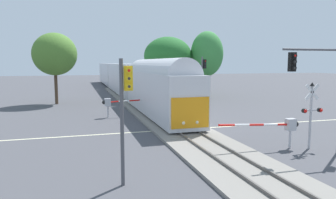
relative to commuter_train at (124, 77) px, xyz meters
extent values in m
plane|color=#47474C|center=(0.00, -28.22, -2.73)|extent=(220.00, 220.00, 0.00)
cube|color=beige|center=(0.00, -28.22, -2.73)|extent=(44.00, 0.20, 0.01)
cube|color=gray|center=(0.00, -28.22, -2.64)|extent=(4.40, 80.00, 0.18)
cube|color=#56514C|center=(-0.72, -28.22, -2.48)|extent=(0.10, 80.00, 0.14)
cube|color=#56514C|center=(0.71, -28.22, -2.48)|extent=(0.10, 80.00, 0.14)
cube|color=silver|center=(0.00, -21.70, -0.46)|extent=(3.00, 17.89, 3.90)
cube|color=orange|center=(0.00, -30.67, -1.05)|extent=(2.76, 0.08, 2.15)
cylinder|color=silver|center=(0.00, -21.70, 1.37)|extent=(2.76, 16.10, 2.76)
sphere|color=#F4F2CC|center=(-0.50, -30.68, -1.73)|extent=(0.24, 0.24, 0.24)
sphere|color=#F4F2CC|center=(0.50, -30.68, -1.73)|extent=(0.24, 0.24, 0.24)
cube|color=silver|center=(0.00, -0.44, -0.11)|extent=(3.00, 22.83, 4.60)
cube|color=black|center=(1.51, -0.44, 0.19)|extent=(0.04, 20.55, 0.90)
cube|color=gold|center=(1.52, -0.44, -1.26)|extent=(0.04, 21.00, 0.36)
cube|color=silver|center=(0.00, 23.29, -0.11)|extent=(3.00, 22.83, 4.60)
cube|color=black|center=(1.51, 23.29, 0.19)|extent=(0.04, 20.55, 0.90)
cube|color=gold|center=(1.52, 23.29, -1.26)|extent=(0.04, 21.00, 0.36)
cylinder|color=#B7B7BC|center=(4.72, -35.09, -2.18)|extent=(0.14, 0.14, 1.10)
cube|color=#B7B7BC|center=(4.72, -35.09, -1.28)|extent=(0.56, 0.40, 0.70)
sphere|color=black|center=(5.07, -35.09, -1.28)|extent=(0.36, 0.36, 0.36)
cylinder|color=red|center=(4.25, -35.09, -1.26)|extent=(0.94, 0.12, 0.16)
cylinder|color=white|center=(3.32, -35.09, -1.21)|extent=(0.94, 0.12, 0.16)
cylinder|color=red|center=(2.39, -35.09, -1.17)|extent=(0.94, 0.12, 0.16)
cylinder|color=white|center=(1.46, -35.09, -1.13)|extent=(0.94, 0.12, 0.16)
cylinder|color=red|center=(0.53, -35.09, -1.08)|extent=(0.94, 0.12, 0.16)
sphere|color=red|center=(0.07, -35.09, -1.06)|extent=(0.14, 0.14, 0.14)
cylinder|color=#B2B2B7|center=(5.80, -35.46, -0.86)|extent=(0.14, 0.14, 3.75)
cube|color=white|center=(5.80, -35.48, 0.67)|extent=(0.98, 0.05, 0.98)
cube|color=white|center=(5.80, -35.48, 0.67)|extent=(0.98, 0.05, 0.98)
cube|color=#B2B2B7|center=(5.80, -35.46, -0.41)|extent=(1.10, 0.08, 0.08)
cylinder|color=black|center=(5.25, -35.56, -0.41)|extent=(0.26, 0.18, 0.26)
cylinder|color=black|center=(6.35, -35.56, -0.41)|extent=(0.26, 0.18, 0.26)
sphere|color=red|center=(5.25, -35.66, -0.41)|extent=(0.20, 0.20, 0.20)
sphere|color=red|center=(6.35, -35.66, -0.41)|extent=(0.20, 0.20, 0.20)
cone|color=black|center=(5.80, -35.46, 1.14)|extent=(0.28, 0.28, 0.22)
cylinder|color=#B7B7BC|center=(-4.72, -21.34, -2.18)|extent=(0.14, 0.14, 1.10)
cube|color=#B7B7BC|center=(-4.72, -21.34, -1.28)|extent=(0.56, 0.40, 0.70)
sphere|color=black|center=(-5.07, -21.34, -1.28)|extent=(0.36, 0.36, 0.36)
cylinder|color=red|center=(-4.22, -21.34, -1.26)|extent=(1.02, 0.12, 0.15)
cylinder|color=white|center=(-3.20, -21.34, -1.23)|extent=(1.02, 0.12, 0.15)
cylinder|color=red|center=(-2.19, -21.34, -1.20)|extent=(1.02, 0.12, 0.15)
cylinder|color=white|center=(-1.18, -21.34, -1.16)|extent=(1.02, 0.12, 0.15)
cylinder|color=red|center=(-0.17, -21.34, -1.13)|extent=(1.02, 0.12, 0.15)
sphere|color=red|center=(0.34, -21.34, -1.11)|extent=(0.14, 0.14, 0.14)
cylinder|color=#4C4C51|center=(-5.71, -37.98, -0.09)|extent=(0.16, 0.16, 5.28)
cube|color=gold|center=(-5.43, -37.98, 1.75)|extent=(0.34, 0.26, 1.00)
sphere|color=red|center=(-5.43, -38.13, 2.07)|extent=(0.20, 0.20, 0.20)
cylinder|color=gold|center=(-5.43, -38.16, 2.07)|extent=(0.24, 0.10, 0.24)
sphere|color=#262626|center=(-5.43, -38.13, 1.75)|extent=(0.20, 0.20, 0.20)
cylinder|color=gold|center=(-5.43, -38.16, 1.75)|extent=(0.24, 0.10, 0.24)
sphere|color=#262626|center=(-5.43, -38.13, 1.43)|extent=(0.20, 0.20, 0.20)
cylinder|color=gold|center=(-5.43, -38.16, 1.43)|extent=(0.24, 0.10, 0.24)
cylinder|color=#4C4C51|center=(4.74, -36.71, 3.07)|extent=(3.91, 0.12, 0.12)
cube|color=black|center=(3.37, -36.71, 2.42)|extent=(0.34, 0.26, 1.00)
sphere|color=red|center=(3.37, -36.86, 2.74)|extent=(0.20, 0.20, 0.20)
cylinder|color=black|center=(3.37, -36.89, 2.74)|extent=(0.24, 0.10, 0.24)
sphere|color=#262626|center=(3.37, -36.86, 2.42)|extent=(0.20, 0.20, 0.20)
cylinder|color=black|center=(3.37, -36.89, 2.42)|extent=(0.24, 0.10, 0.24)
sphere|color=#262626|center=(3.37, -36.86, 2.10)|extent=(0.20, 0.20, 0.20)
cylinder|color=black|center=(3.37, -36.89, 2.10)|extent=(0.24, 0.10, 0.24)
cylinder|color=#4C4C51|center=(5.80, -18.70, 0.15)|extent=(0.16, 0.16, 5.77)
cube|color=black|center=(6.08, -18.70, 2.24)|extent=(0.34, 0.26, 1.00)
sphere|color=red|center=(6.08, -18.85, 2.56)|extent=(0.20, 0.20, 0.20)
cylinder|color=black|center=(6.08, -18.88, 2.56)|extent=(0.24, 0.10, 0.24)
sphere|color=#262626|center=(6.08, -18.85, 2.24)|extent=(0.20, 0.20, 0.20)
cylinder|color=black|center=(6.08, -18.88, 2.24)|extent=(0.24, 0.10, 0.24)
sphere|color=#262626|center=(6.08, -18.85, 1.92)|extent=(0.20, 0.20, 0.20)
cylinder|color=black|center=(6.08, -18.88, 1.92)|extent=(0.24, 0.10, 0.24)
cylinder|color=#4C3828|center=(11.49, -6.81, -0.76)|extent=(0.37, 0.37, 3.93)
ellipsoid|color=#38843D|center=(11.49, -6.81, 3.71)|extent=(4.87, 4.87, 6.69)
cylinder|color=#4C3828|center=(-9.90, -9.77, -0.63)|extent=(0.38, 0.38, 4.21)
ellipsoid|color=#4C7A2D|center=(-9.90, -9.77, 3.42)|extent=(5.31, 5.31, 5.17)
cylinder|color=#4C3828|center=(5.86, -5.12, -0.74)|extent=(0.63, 0.63, 3.98)
ellipsoid|color=#236628|center=(5.86, -5.12, 3.39)|extent=(7.18, 7.18, 5.71)
camera|label=1|loc=(-7.43, -50.58, 2.38)|focal=33.39mm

